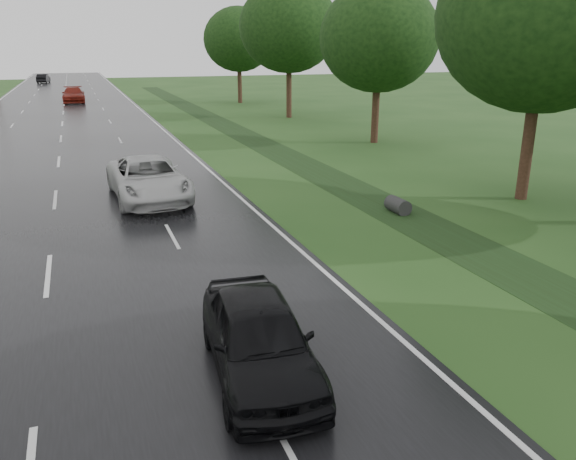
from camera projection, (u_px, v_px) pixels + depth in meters
The scene contains 12 objects.
road at pixel (63, 117), 47.40m from camera, with size 14.00×180.00×0.04m, color black.
edge_stripe_east at pixel (145, 113), 49.63m from camera, with size 0.12×180.00×0.01m, color silver.
center_line at pixel (63, 116), 47.39m from camera, with size 0.12×180.00×0.01m, color silver.
drainage_ditch at pixel (306, 165), 27.76m from camera, with size 2.20×120.00×0.56m.
tree_east_b at pixel (545, 15), 19.76m from camera, with size 7.60×7.60×10.11m.
tree_east_c at pixel (379, 38), 32.80m from camera, with size 7.00×7.00×9.29m.
tree_east_d at pixel (289, 27), 44.83m from camera, with size 8.00×8.00×10.76m.
tree_east_f at pixel (239, 39), 57.46m from camera, with size 7.20×7.20×9.62m.
white_pickup at pixel (148, 179), 21.37m from camera, with size 2.61×5.66×1.57m, color silver.
dark_sedan at pixel (259, 337), 9.83m from camera, with size 1.71×4.25×1.45m, color black.
far_car_red at pixel (73, 95), 59.12m from camera, with size 2.21×5.44×1.58m, color maroon.
far_car_dark at pixel (43, 78), 91.45m from camera, with size 1.51×4.34×1.43m, color black.
Camera 1 is at (1.15, -6.66, 5.61)m, focal length 35.00 mm.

